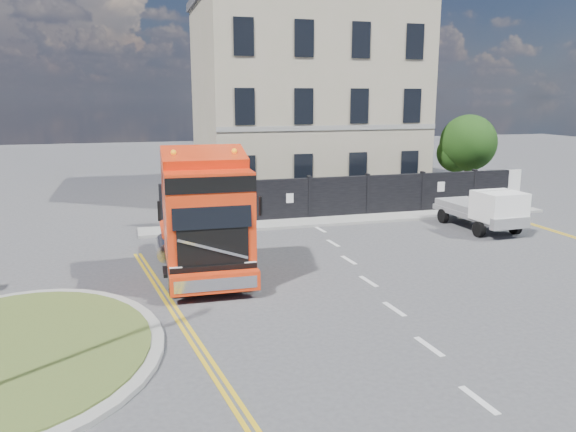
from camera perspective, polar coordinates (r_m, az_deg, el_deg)
name	(u,v)px	position (r m, az deg, el deg)	size (l,w,h in m)	color
ground	(276,286)	(17.60, -1.24, -7.10)	(120.00, 120.00, 0.00)	#424244
traffic_island	(12,352)	(14.56, -26.26, -12.27)	(6.80, 6.80, 0.17)	gray
hoarding_fence	(359,196)	(27.71, 7.19, 2.01)	(18.80, 0.25, 2.00)	black
georgian_building	(303,97)	(34.16, 1.52, 12.01)	(12.30, 10.30, 12.80)	#B0A28C
tree	(465,146)	(33.87, 17.57, 6.84)	(3.20, 3.20, 4.80)	#382619
pavement_far	(355,219)	(26.87, 6.80, -0.34)	(20.00, 1.60, 0.12)	gray
truck	(205,222)	(18.13, -8.41, -0.62)	(2.72, 6.91, 4.11)	black
flatbed_pickup	(491,210)	(25.65, 19.89, 0.60)	(2.02, 4.58, 1.88)	gray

